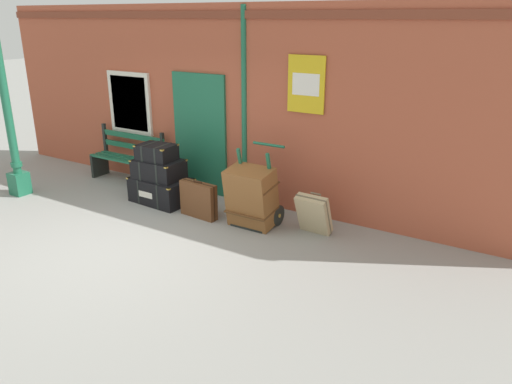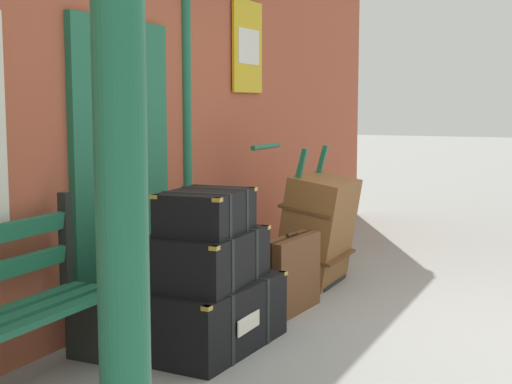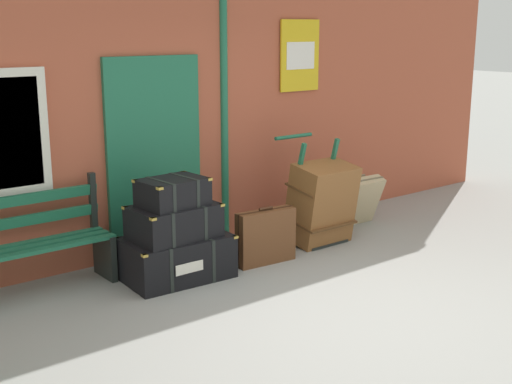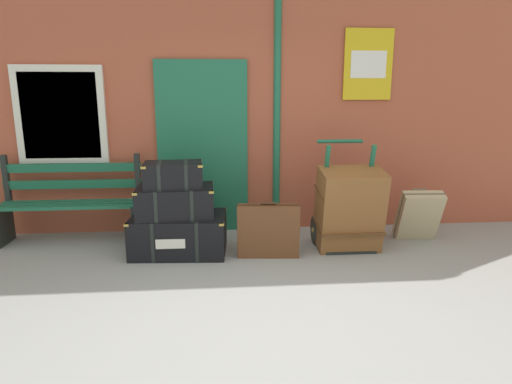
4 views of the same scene
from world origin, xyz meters
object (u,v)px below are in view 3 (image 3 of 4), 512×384
Objects in this scene: suitcase_umber at (361,200)px; steamer_trunk_top at (173,192)px; steamer_trunk_base at (177,257)px; large_brown_trunk at (322,203)px; steamer_trunk_middle at (174,221)px; suitcase_oxblood at (266,237)px; platform_bench at (23,247)px; porters_trolley at (310,217)px.

steamer_trunk_top is at bearing -176.17° from suitcase_umber.
steamer_trunk_base is 1.88m from large_brown_trunk.
steamer_trunk_base is 0.37m from steamer_trunk_middle.
suitcase_oxblood is at bearing -172.17° from large_brown_trunk.
large_brown_trunk is at bearing -1.90° from steamer_trunk_middle.
suitcase_umber is (2.81, 0.19, -0.56)m from steamer_trunk_top.
suitcase_umber is at bearing 3.61° from steamer_trunk_middle.
suitcase_oxblood is at bearing -17.67° from platform_bench.
steamer_trunk_base is 0.89× the size of porters_trolley.
suitcase_umber is at bearing 14.67° from large_brown_trunk.
steamer_trunk_top is at bearing -151.76° from steamer_trunk_base.
steamer_trunk_base is (1.29, -0.52, -0.23)m from platform_bench.
porters_trolley is 1.90× the size of suitcase_umber.
steamer_trunk_top reaches higher than suitcase_oxblood.
porters_trolley is 1.78× the size of suitcase_oxblood.
steamer_trunk_middle is 1.32× the size of suitcase_umber.
steamer_trunk_middle is 0.70× the size of porters_trolley.
porters_trolley reaches higher than steamer_trunk_top.
steamer_trunk_top is at bearing 169.94° from suitcase_oxblood.
steamer_trunk_top is 1.94m from large_brown_trunk.
porters_trolley is at bearing 3.84° from steamer_trunk_top.
platform_bench is 1.53× the size of steamer_trunk_base.
steamer_trunk_middle is at bearing -161.22° from steamer_trunk_base.
large_brown_trunk is at bearing -165.33° from suitcase_umber.
steamer_trunk_base is 1.27× the size of steamer_trunk_middle.
suitcase_umber is at bearing 11.30° from suitcase_oxblood.
steamer_trunk_top is 2.87m from suitcase_umber.
steamer_trunk_middle is at bearing -176.49° from porters_trolley.
suitcase_oxblood is 1.86m from suitcase_umber.
suitcase_oxblood is (0.95, -0.20, 0.07)m from steamer_trunk_base.
suitcase_umber is at bearing 3.80° from porters_trolley.
porters_trolley reaches higher than suitcase_oxblood.
steamer_trunk_base is at bearing 18.78° from steamer_trunk_middle.
steamer_trunk_base is at bearing 168.43° from suitcase_oxblood.
steamer_trunk_top is 0.68× the size of large_brown_trunk.
platform_bench is 2.57× the size of suitcase_umber.
steamer_trunk_middle is 1.24× the size of suitcase_oxblood.
platform_bench is 4.08m from suitcase_umber.
porters_trolley is 0.91m from suitcase_umber.
steamer_trunk_base is at bearing 177.83° from large_brown_trunk.
porters_trolley is at bearing 3.51° from steamer_trunk_middle.
suitcase_umber reaches higher than steamer_trunk_base.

